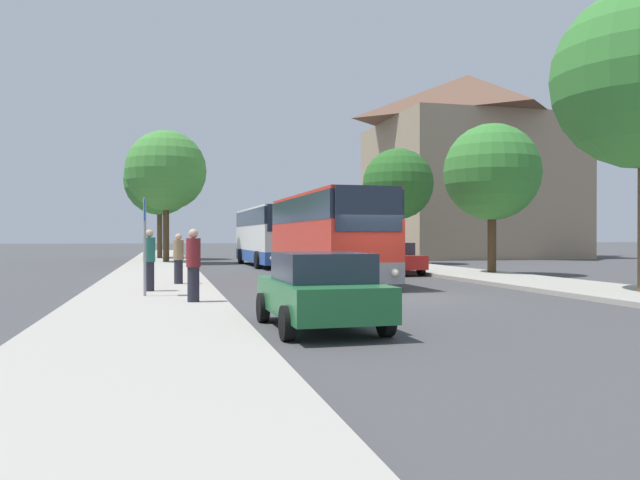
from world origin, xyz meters
TOP-DOWN VIEW (x-y plane):
  - ground_plane at (0.00, 0.00)m, footprint 300.00×300.00m
  - sidewalk_left at (-7.00, 0.00)m, footprint 4.00×120.00m
  - sidewalk_right at (7.00, 0.00)m, footprint 4.00×120.00m
  - building_right_background at (19.24, 32.40)m, footprint 15.16×14.34m
  - bus_front at (-0.39, 6.13)m, footprint 2.89×10.33m
  - bus_middle at (-0.46, 20.21)m, footprint 2.91×11.35m
  - parked_car_left_curb at (-3.63, -5.91)m, footprint 2.08×4.00m
  - parked_car_right_near at (3.94, 10.37)m, footprint 2.03×4.37m
  - bus_stop_sign at (-7.13, 0.34)m, footprint 0.08×0.45m
  - pedestrian_waiting_near at (-6.13, 4.71)m, footprint 0.36×0.36m
  - pedestrian_waiting_far at (-7.05, 1.93)m, footprint 0.36×0.36m
  - pedestrian_walking_back at (-5.88, -1.57)m, footprint 0.36×0.36m
  - tree_left_near at (-6.56, 24.69)m, footprint 5.30×5.30m
  - tree_left_far at (-7.04, 32.52)m, footprint 5.48×5.48m
  - tree_right_near at (8.17, 8.50)m, footprint 4.49×4.49m
  - tree_right_mid at (8.15, 20.52)m, footprint 4.62×4.62m

SIDE VIEW (x-z plane):
  - ground_plane at x=0.00m, z-range 0.00..0.00m
  - sidewalk_left at x=-7.00m, z-range 0.00..0.15m
  - sidewalk_right at x=7.00m, z-range 0.00..0.15m
  - parked_car_left_curb at x=-3.63m, z-range 0.03..1.52m
  - parked_car_right_near at x=3.94m, z-range 0.02..1.54m
  - pedestrian_waiting_near at x=-6.13m, z-range 0.16..1.92m
  - pedestrian_walking_back at x=-5.88m, z-range 0.17..2.02m
  - pedestrian_waiting_far at x=-7.05m, z-range 0.17..2.04m
  - bus_front at x=-0.39m, z-range 0.11..3.56m
  - bus_stop_sign at x=-7.13m, z-range 0.47..3.22m
  - bus_middle at x=-0.46m, z-range 0.11..3.65m
  - tree_right_near at x=8.17m, z-range 1.34..8.25m
  - tree_right_mid at x=8.15m, z-range 1.52..8.93m
  - tree_left_near at x=-6.56m, z-range 1.82..10.49m
  - tree_left_far at x=-7.04m, z-range 1.80..10.62m
  - building_right_background at x=19.24m, z-range 0.00..16.04m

